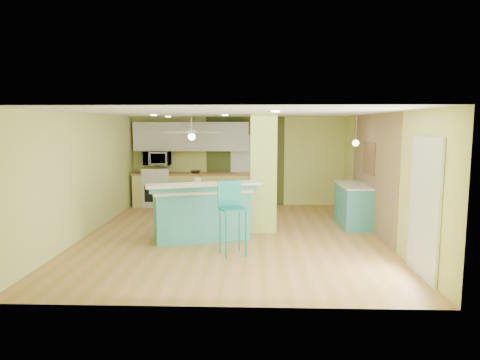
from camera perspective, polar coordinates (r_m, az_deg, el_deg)
name	(u,v)px	position (r m, az deg, el deg)	size (l,w,h in m)	color
floor	(232,236)	(8.90, -1.07, -7.44)	(6.00, 7.00, 0.01)	#A57D39
ceiling	(232,113)	(8.61, -1.12, 8.93)	(6.00, 7.00, 0.01)	white
wall_back	(238,161)	(12.15, -0.24, 2.53)	(6.00, 0.01, 2.50)	#CDD773
wall_front	(217,209)	(5.21, -3.09, -3.88)	(6.00, 0.01, 2.50)	#CDD773
wall_left	(86,175)	(9.32, -19.88, 0.64)	(0.01, 7.00, 2.50)	#CDD773
wall_right	(381,176)	(9.03, 18.32, 0.51)	(0.01, 7.00, 2.50)	#CDD773
wood_panel	(372,173)	(9.60, 17.22, 0.93)	(0.02, 3.40, 2.50)	#85694C
olive_accent	(245,161)	(12.13, 0.70, 2.52)	(2.20, 0.02, 2.50)	#435120
interior_door	(245,170)	(12.13, 0.70, 1.34)	(0.82, 0.05, 2.00)	silver
french_door	(424,208)	(6.89, 23.35, -3.42)	(0.04, 1.08, 2.10)	white
column	(263,173)	(9.16, 3.13, 0.96)	(0.55, 0.55, 2.50)	#B1C55B
kitchen_run	(192,190)	(12.06, -6.48, -1.27)	(3.25, 0.63, 0.94)	#D2D16E
stove	(158,190)	(12.23, -10.89, -1.30)	(0.76, 0.66, 1.08)	silver
upper_cabinets	(191,137)	(12.05, -6.50, 5.78)	(3.20, 0.34, 0.80)	silver
microwave	(157,158)	(12.14, -10.98, 2.87)	(0.70, 0.48, 0.39)	white
ceiling_fan	(192,133)	(10.71, -6.47, 6.28)	(1.41, 1.41, 0.61)	silver
pendant_lamp	(356,143)	(9.61, 15.17, 4.81)	(0.14, 0.14, 0.69)	white
wall_decor	(369,158)	(9.76, 16.84, 2.81)	(0.03, 0.90, 0.70)	brown
peninsula	(201,212)	(8.61, -5.24, -4.24)	(2.31, 1.72, 1.17)	teal
bar_stool	(231,206)	(7.48, -1.17, -3.45)	(0.55, 0.55, 1.29)	teal
side_counter	(353,205)	(10.05, 14.82, -3.19)	(0.62, 1.46, 0.94)	teal
fruit_bowl	(196,172)	(11.96, -5.94, 1.09)	(0.27, 0.27, 0.07)	#382017
canister	(197,182)	(8.74, -5.71, -0.32)	(0.15, 0.15, 0.18)	gold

